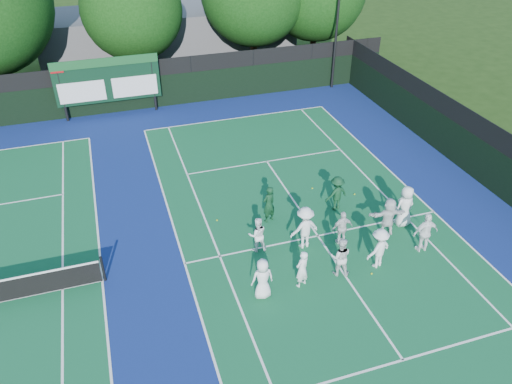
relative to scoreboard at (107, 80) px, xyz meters
name	(u,v)px	position (x,y,z in m)	size (l,w,h in m)	color
ground	(328,251)	(7.01, -15.59, -2.19)	(120.00, 120.00, 0.00)	#1E390F
court_apron	(171,266)	(1.01, -14.59, -2.19)	(34.00, 32.00, 0.01)	navy
near_court	(318,236)	(7.01, -14.59, -2.18)	(11.05, 23.85, 0.01)	#125A32
back_fence	(126,90)	(1.01, 0.41, -0.83)	(34.00, 0.08, 3.00)	black
divider_fence_right	(509,172)	(16.01, -14.59, -0.83)	(0.08, 32.00, 3.00)	black
scoreboard	(107,80)	(0.00, 0.00, 0.00)	(6.00, 0.21, 3.55)	black
clubhouse	(169,37)	(5.01, 8.41, -0.19)	(18.00, 6.00, 4.00)	#5A5A5F
tree_c	(134,12)	(2.37, 3.99, 2.79)	(6.28, 6.28, 8.29)	#311C0D
tennis_ball_1	(355,194)	(9.84, -12.31, -2.16)	(0.07, 0.07, 0.07)	#C8DF1A
tennis_ball_3	(217,220)	(3.36, -12.32, -2.16)	(0.07, 0.07, 0.07)	#C8DF1A
tennis_ball_4	(312,188)	(8.20, -11.25, -2.16)	(0.07, 0.07, 0.07)	#C8DF1A
tennis_ball_5	(372,274)	(7.98, -17.29, -2.16)	(0.07, 0.07, 0.07)	#C8DF1A
player_front_0	(263,279)	(3.80, -17.08, -1.39)	(0.79, 0.51, 1.61)	white
player_front_1	(302,269)	(5.29, -17.00, -1.42)	(0.56, 0.37, 1.53)	white
player_front_2	(340,257)	(6.84, -16.85, -1.40)	(0.77, 0.60, 1.59)	silver
player_front_3	(379,248)	(8.38, -16.89, -1.36)	(1.08, 0.62, 1.67)	white
player_front_4	(425,233)	(10.52, -16.64, -1.32)	(1.02, 0.42, 1.73)	white
player_back_0	(257,235)	(4.40, -14.65, -1.44)	(0.73, 0.57, 1.50)	white
player_back_1	(305,228)	(6.21, -14.99, -1.28)	(1.18, 0.68, 1.82)	white
player_back_2	(342,228)	(7.71, -15.25, -1.45)	(0.87, 0.36, 1.49)	silver
player_back_3	(388,217)	(9.72, -15.27, -1.35)	(1.57, 0.50, 1.69)	silver
player_back_4	(405,206)	(10.68, -14.94, -1.27)	(0.90, 0.59, 1.85)	white
coach_left	(269,204)	(5.45, -12.97, -1.34)	(0.62, 0.41, 1.69)	#0E361D
coach_right	(337,193)	(8.51, -13.05, -1.38)	(1.05, 0.60, 1.62)	#0F391E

